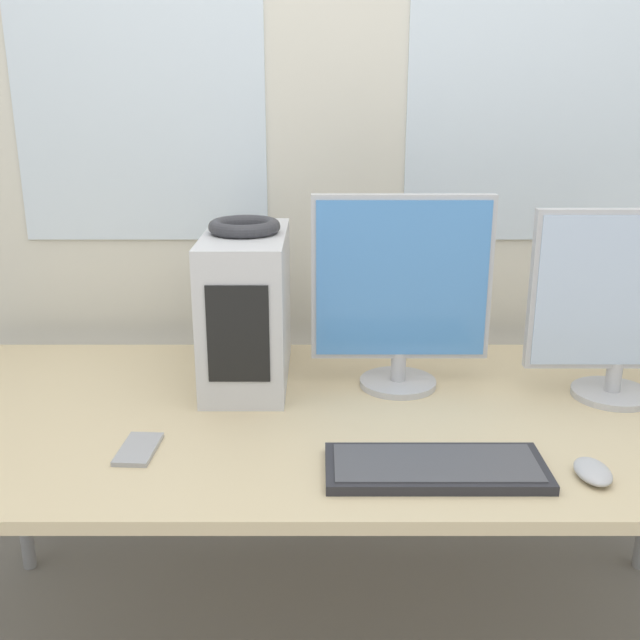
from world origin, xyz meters
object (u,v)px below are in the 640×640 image
Objects in this scene: pc_tower at (244,307)px; cell_phone at (136,449)px; keyboard at (433,467)px; monitor_right_near at (620,302)px; mouse at (590,471)px; monitor_main at (398,290)px; headphones at (242,226)px.

pc_tower is 0.49m from cell_phone.
cell_phone is (-0.19, -0.41, -0.19)m from pc_tower.
pc_tower is 0.67m from keyboard.
cell_phone is at bearing -115.10° from pc_tower.
mouse is at bearing -115.08° from monitor_right_near.
pc_tower is 0.90m from mouse.
monitor_main is at bearing 34.75° from cell_phone.
pc_tower is 2.44× the size of headphones.
pc_tower is at bearing 68.06° from cell_phone.
pc_tower is at bearing 171.44° from monitor_main.
keyboard is at bearing -50.56° from headphones.
monitor_right_near reaches higher than keyboard.
keyboard is at bearing -86.14° from monitor_main.
mouse is (0.30, -0.02, 0.00)m from keyboard.
monitor_main is 0.62m from mouse.
cell_phone is at bearing 173.10° from mouse.
monitor_main reaches higher than pc_tower.
monitor_right_near is 1.06× the size of keyboard.
cell_phone is (-0.58, -0.35, -0.25)m from monitor_main.
pc_tower is at bearing 143.88° from mouse.
mouse reaches higher than cell_phone.
cell_phone is at bearing -165.38° from monitor_right_near.
monitor_right_near is 1.15m from cell_phone.
headphones reaches higher than keyboard.
mouse is at bearing -3.75° from cell_phone.
mouse is at bearing -3.89° from keyboard.
pc_tower reaches higher than keyboard.
pc_tower is 3.95× the size of mouse.
keyboard is at bearing -5.23° from cell_phone.
monitor_right_near is at bearing 37.56° from keyboard.
monitor_right_near is at bearing -8.07° from headphones.
monitor_main reaches higher than monitor_right_near.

